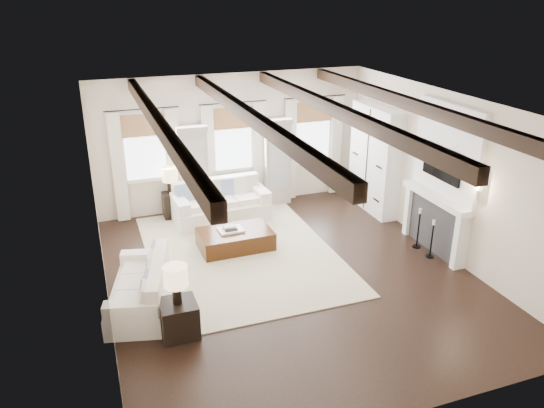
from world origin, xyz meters
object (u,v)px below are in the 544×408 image
object	(u,v)px
sofa_left	(143,289)
side_table_front	(179,319)
side_table_back	(172,205)
sofa_back	(220,204)
ottoman	(235,239)

from	to	relation	value
sofa_left	side_table_front	distance (m)	1.06
side_table_front	side_table_back	world-z (taller)	side_table_back
sofa_back	side_table_back	distance (m)	1.14
sofa_back	sofa_left	xyz separation A→B (m)	(-2.14, -3.10, -0.04)
sofa_back	sofa_left	bearing A→B (deg)	-124.56
sofa_left	side_table_back	size ratio (longest dim) A/B	3.46
sofa_back	side_table_back	size ratio (longest dim) A/B	3.65
sofa_back	side_table_front	distance (m)	4.42
sofa_left	side_table_front	bearing A→B (deg)	-66.64
ottoman	side_table_back	world-z (taller)	side_table_back
sofa_back	ottoman	size ratio (longest dim) A/B	1.49
ottoman	side_table_back	bearing A→B (deg)	114.03
sofa_back	side_table_back	world-z (taller)	sofa_back
sofa_left	ottoman	bearing A→B (deg)	37.43
ottoman	side_table_back	size ratio (longest dim) A/B	2.45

